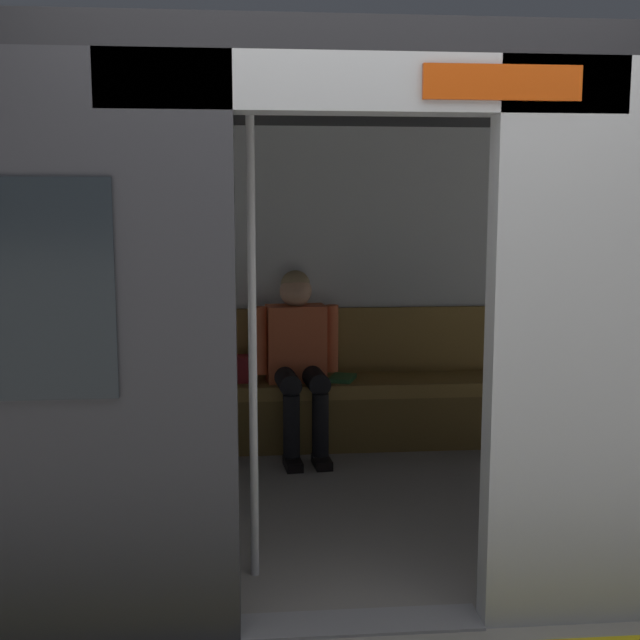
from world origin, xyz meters
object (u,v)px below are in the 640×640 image
at_px(train_car, 318,227).
at_px(person_seated, 298,350).
at_px(bench_seat, 313,397).
at_px(grab_pole_door, 252,338).
at_px(handbag, 235,369).
at_px(book, 342,378).

distance_m(train_car, person_seated, 1.30).
height_order(bench_seat, grab_pole_door, grab_pole_door).
bearing_deg(grab_pole_door, person_seated, -99.62).
distance_m(bench_seat, handbag, 0.54).
bearing_deg(book, train_car, 96.27).
distance_m(bench_seat, person_seated, 0.34).
distance_m(bench_seat, book, 0.23).
bearing_deg(person_seated, bench_seat, -152.41).
height_order(train_car, grab_pole_door, train_car).
relative_size(train_car, handbag, 24.62).
distance_m(train_car, grab_pole_door, 0.95).
bearing_deg(handbag, bench_seat, 176.19).
bearing_deg(book, grab_pole_door, 91.58).
bearing_deg(train_car, handbag, -67.56).
height_order(bench_seat, person_seated, person_seated).
distance_m(train_car, handbag, 1.52).
height_order(book, grab_pole_door, grab_pole_door).
distance_m(book, grab_pole_door, 2.03).
bearing_deg(handbag, book, 178.38).
bearing_deg(bench_seat, book, -175.97).
bearing_deg(train_car, bench_seat, -93.05).
bearing_deg(grab_pole_door, book, -107.96).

